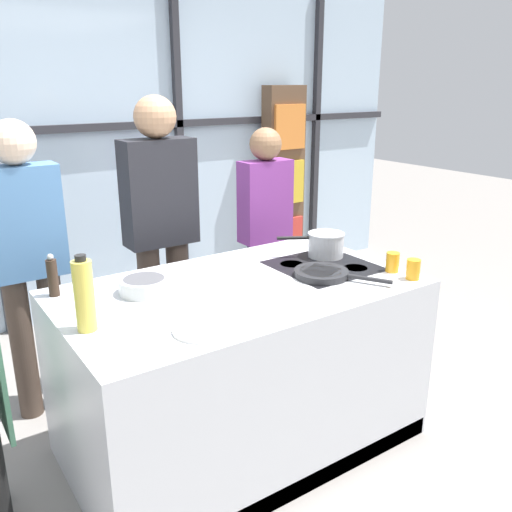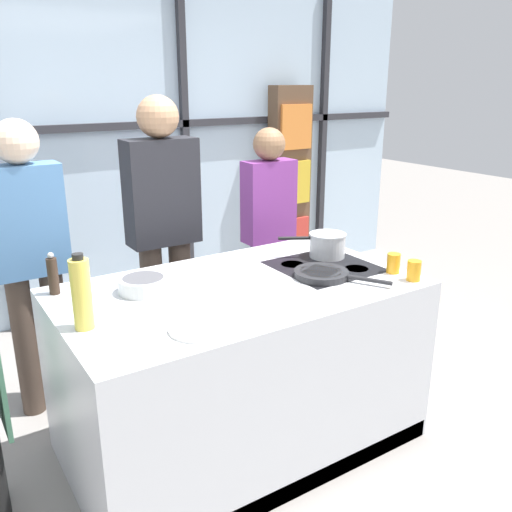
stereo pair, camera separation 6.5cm
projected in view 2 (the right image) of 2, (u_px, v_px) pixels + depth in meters
The scene contains 15 objects.
ground_plane at pixel (241, 439), 2.98m from camera, with size 18.00×18.00×0.00m, color gray.
back_window_wall at pixel (95, 144), 4.31m from camera, with size 6.40×0.10×2.80m.
bookshelf at pixel (290, 185), 5.24m from camera, with size 0.40×0.19×1.85m.
demo_island at pixel (240, 366), 2.84m from camera, with size 1.78×1.04×0.91m.
spectator_far_left at pixel (30, 251), 3.00m from camera, with size 0.40×0.24×1.70m.
spectator_center_left at pixel (163, 222), 3.39m from camera, with size 0.44×0.25×1.81m.
spectator_center_right at pixel (269, 223), 3.85m from camera, with size 0.37×0.22×1.59m.
frying_pan at pixel (323, 274), 2.82m from camera, with size 0.34×0.47×0.04m.
saucepan at pixel (327, 244), 3.13m from camera, with size 0.36×0.26×0.14m.
white_plate at pixel (199, 329), 2.22m from camera, with size 0.25×0.25×0.01m, color white.
mixing_bowl at pixel (143, 284), 2.62m from camera, with size 0.24×0.24×0.07m.
oil_bottle at pixel (82, 294), 2.19m from camera, with size 0.08×0.08×0.32m.
pepper_grinder at pixel (53, 275), 2.57m from camera, with size 0.05×0.05×0.21m.
juice_glass_near at pixel (414, 271), 2.76m from camera, with size 0.07×0.07×0.11m, color orange.
juice_glass_far at pixel (393, 263), 2.87m from camera, with size 0.07×0.07×0.11m, color orange.
Camera 2 is at (-1.31, -2.17, 1.88)m, focal length 38.00 mm.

